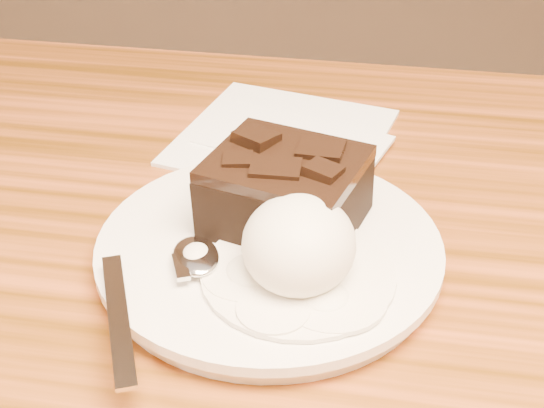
% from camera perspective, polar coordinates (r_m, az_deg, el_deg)
% --- Properties ---
extents(plate, '(0.22, 0.22, 0.02)m').
position_cam_1_polar(plate, '(0.49, -0.20, -3.67)').
color(plate, white).
rests_on(plate, dining_table).
extents(brownie, '(0.11, 0.10, 0.04)m').
position_cam_1_polar(brownie, '(0.49, 1.01, 0.64)').
color(brownie, black).
rests_on(brownie, plate).
extents(ice_cream_scoop, '(0.07, 0.07, 0.06)m').
position_cam_1_polar(ice_cream_scoop, '(0.44, 2.02, -3.02)').
color(ice_cream_scoop, white).
rests_on(ice_cream_scoop, plate).
extents(melt_puddle, '(0.12, 0.12, 0.00)m').
position_cam_1_polar(melt_puddle, '(0.46, 1.96, -5.28)').
color(melt_puddle, white).
rests_on(melt_puddle, plate).
extents(spoon, '(0.09, 0.16, 0.01)m').
position_cam_1_polar(spoon, '(0.46, -5.69, -4.05)').
color(spoon, silver).
rests_on(spoon, plate).
extents(napkin, '(0.19, 0.19, 0.01)m').
position_cam_1_polar(napkin, '(0.63, 0.78, 5.17)').
color(napkin, white).
rests_on(napkin, dining_table).
extents(crumb_a, '(0.01, 0.01, 0.00)m').
position_cam_1_polar(crumb_a, '(0.49, 1.36, -1.70)').
color(crumb_a, black).
rests_on(crumb_a, plate).
extents(crumb_b, '(0.01, 0.01, 0.00)m').
position_cam_1_polar(crumb_b, '(0.50, -2.63, -1.01)').
color(crumb_b, black).
rests_on(crumb_b, plate).
extents(crumb_c, '(0.01, 0.01, 0.00)m').
position_cam_1_polar(crumb_c, '(0.48, 2.22, -3.20)').
color(crumb_c, black).
rests_on(crumb_c, plate).
extents(crumb_d, '(0.01, 0.01, 0.00)m').
position_cam_1_polar(crumb_d, '(0.44, 3.97, -6.42)').
color(crumb_d, black).
rests_on(crumb_d, plate).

